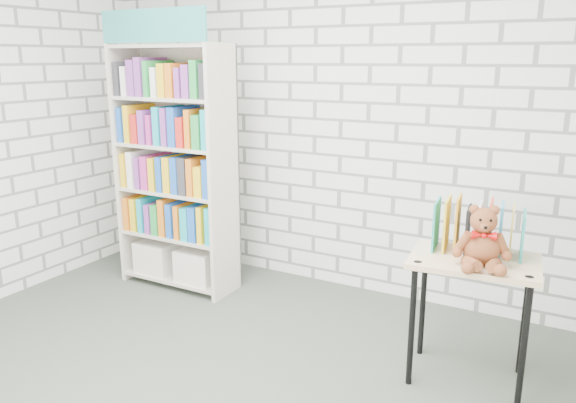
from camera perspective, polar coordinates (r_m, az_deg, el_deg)
The scene contains 5 objects.
room_shell at distance 2.82m, azimuth -11.35°, elevation 12.05°, with size 4.52×4.02×2.81m.
bookshelf at distance 4.69m, azimuth -11.32°, elevation 3.48°, with size 1.00×0.39×2.24m.
display_table at distance 3.44m, azimuth 18.29°, elevation -7.19°, with size 0.76×0.57×0.77m.
table_books at distance 3.47m, azimuth 18.79°, elevation -2.59°, with size 0.52×0.27×0.30m.
teddy_bear at distance 3.26m, azimuth 19.14°, elevation -3.93°, with size 0.31×0.31×0.34m.
Camera 1 is at (1.81, -2.16, 1.89)m, focal length 35.00 mm.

